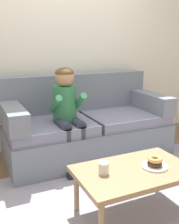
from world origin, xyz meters
name	(u,v)px	position (x,y,z in m)	size (l,w,h in m)	color
ground	(109,188)	(0.00, 0.00, 0.00)	(10.00, 10.00, 0.00)	brown
wall_back	(59,39)	(0.00, 1.40, 1.40)	(8.00, 0.10, 2.80)	silver
area_rug	(123,201)	(0.00, -0.25, 0.01)	(2.84, 1.69, 0.01)	#9993A3
couch	(86,127)	(0.13, 0.85, 0.35)	(1.94, 0.90, 0.97)	slate
coffee_table	(134,174)	(-0.02, -0.42, 0.35)	(0.92, 0.57, 0.40)	#937551
person_child	(67,108)	(-0.18, 0.64, 0.67)	(0.34, 0.58, 1.10)	#337A4C
plate	(154,166)	(0.15, -0.46, 0.40)	(0.21, 0.21, 0.01)	white
donut	(155,163)	(0.15, -0.46, 0.43)	(0.12, 0.12, 0.04)	#422619
donut_second	(155,159)	(0.15, -0.46, 0.47)	(0.12, 0.12, 0.04)	tan
mug	(104,168)	(-0.27, -0.39, 0.44)	(0.08, 0.08, 0.09)	silver
toy_controller	(150,168)	(0.59, 0.14, 0.03)	(0.23, 0.09, 0.05)	blue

